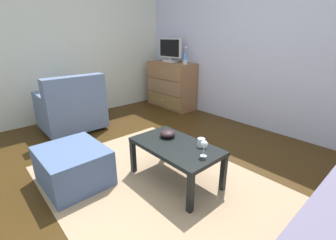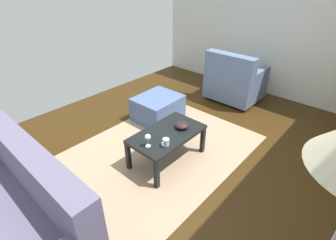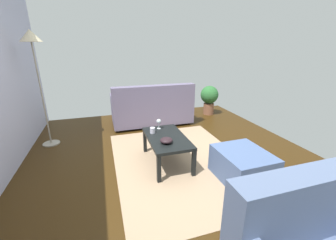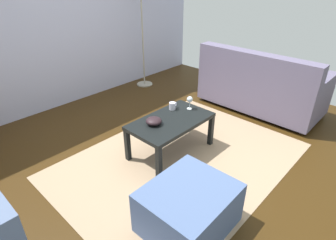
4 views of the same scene
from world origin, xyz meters
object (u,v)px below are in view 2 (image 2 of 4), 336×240
Objects in this scene: couch_large at (14,216)px; wine_glass at (148,138)px; mug at (166,142)px; ottoman at (158,108)px; bowl_decorative at (182,125)px; coffee_table at (167,136)px; armchair at (234,81)px.

wine_glass is at bearing 171.22° from couch_large.
wine_glass is 1.38× the size of mug.
couch_large is at bearing 14.74° from ottoman.
bowl_decorative is 1.04m from ottoman.
coffee_table is at bearing -141.05° from mug.
couch_large reaches higher than mug.
couch_large reaches higher than wine_glass.
coffee_table is 2.12m from armchair.
coffee_table is 8.16× the size of mug.
coffee_table is 0.23m from bowl_decorative.
coffee_table is 1.72m from couch_large.
bowl_decorative is at bearing 9.86° from armchair.
coffee_table is 0.38m from wine_glass.
wine_glass is at bearing 6.74° from armchair.
bowl_decorative is at bearing 175.57° from wine_glass.
mug reaches higher than ottoman.
ottoman is at bearing -131.99° from mug.
wine_glass is at bearing -43.74° from mug.
armchair is at bearing -173.26° from wine_glass.
bowl_decorative is (-0.54, 0.04, -0.08)m from wine_glass.
bowl_decorative is at bearing 172.44° from couch_large.
couch_large is 1.86× the size of armchair.
armchair is (-2.31, -0.43, -0.10)m from mug.
armchair reaches higher than mug.
wine_glass is 0.17× the size of armchair.
wine_glass is (0.34, 0.03, 0.17)m from coffee_table.
armchair is 1.31× the size of ottoman.
coffee_table is at bearing 173.79° from couch_large.
ottoman is (-0.68, -0.81, -0.17)m from coffee_table.
armchair reaches higher than bowl_decorative.
bowl_decorative reaches higher than ottoman.
bowl_decorative is 0.19× the size of armchair.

